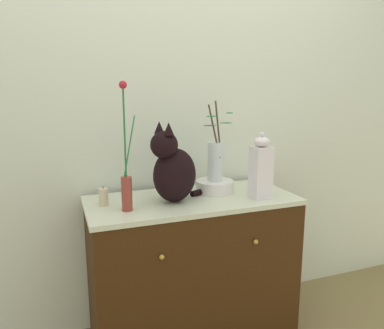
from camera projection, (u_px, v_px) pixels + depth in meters
name	position (u px, v px, depth m)	size (l,w,h in m)	color
wall_back	(172.00, 104.00, 2.16)	(4.40, 0.08, 2.60)	silver
sideboard	(192.00, 270.00, 2.04)	(1.10, 0.52, 0.82)	#371F0B
cat_sitting	(173.00, 169.00, 1.86)	(0.39, 0.26, 0.41)	black
vase_slim_green	(126.00, 180.00, 1.72)	(0.08, 0.05, 0.60)	brown
bowl_porcelain	(215.00, 186.00, 2.07)	(0.21, 0.21, 0.06)	white
vase_glass_clear	(215.00, 159.00, 2.04)	(0.18, 0.12, 0.44)	silver
jar_lidded_porcelain	(261.00, 168.00, 1.93)	(0.10, 0.10, 0.35)	white
candle_pillar	(104.00, 197.00, 1.82)	(0.05, 0.05, 0.10)	beige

